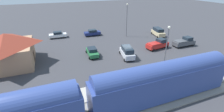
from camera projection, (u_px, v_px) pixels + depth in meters
The scene contains 14 objects.
ground_plane at pixel (128, 55), 34.43m from camera, with size 200.00×200.00×0.00m, color #38383D.
railway_track at pixel (174, 93), 22.57m from camera, with size 4.80×70.00×0.30m.
platform at pixel (156, 78), 25.93m from camera, with size 3.20×46.00×0.30m.
station_building at pixel (8, 49), 29.13m from camera, with size 10.01×8.63×6.00m.
pedestrian_on_platform at pixel (123, 81), 23.12m from camera, with size 0.36×0.36×1.71m.
sedan_white at pixel (58, 35), 44.41m from camera, with size 2.04×4.58×1.74m.
sedan_green at pixel (92, 52), 33.74m from camera, with size 4.58×2.44×1.74m.
suv_tan at pixel (158, 32), 45.96m from camera, with size 5.16×3.02×2.22m.
pickup_red at pixel (158, 44), 37.39m from camera, with size 2.74×5.63×2.14m.
pickup_charcoal at pixel (184, 42), 38.78m from camera, with size 1.97×5.41×2.14m.
suv_silver at pixel (127, 52), 32.91m from camera, with size 5.18×3.07×2.22m.
sedan_navy at pixel (92, 33), 46.20m from camera, with size 1.98×4.56×1.74m.
light_pole_near_platform at pixel (167, 42), 27.53m from camera, with size 0.44×0.44×7.56m.
light_pole_lot_center at pixel (127, 17), 43.66m from camera, with size 0.44×0.44×8.86m.
Camera 1 is at (-27.93, 14.70, 14.18)m, focal length 26.28 mm.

